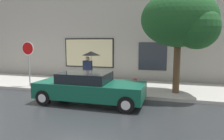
{
  "coord_description": "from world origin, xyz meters",
  "views": [
    {
      "loc": [
        3.91,
        -8.17,
        2.59
      ],
      "look_at": [
        1.06,
        1.8,
        1.2
      ],
      "focal_mm": 33.0,
      "sensor_mm": 36.0,
      "label": 1
    }
  ],
  "objects_px": {
    "parked_car": "(89,88)",
    "fire_hydrant": "(135,86)",
    "pedestrian_with_umbrella": "(90,58)",
    "street_tree": "(182,21)",
    "stop_sign": "(28,55)"
  },
  "relations": [
    {
      "from": "parked_car",
      "to": "fire_hydrant",
      "type": "height_order",
      "value": "parked_car"
    },
    {
      "from": "pedestrian_with_umbrella",
      "to": "street_tree",
      "type": "relative_size",
      "value": 0.4
    },
    {
      "from": "stop_sign",
      "to": "fire_hydrant",
      "type": "bearing_deg",
      "value": 1.44
    },
    {
      "from": "street_tree",
      "to": "parked_car",
      "type": "bearing_deg",
      "value": -149.94
    },
    {
      "from": "fire_hydrant",
      "to": "stop_sign",
      "type": "distance_m",
      "value": 6.1
    },
    {
      "from": "parked_car",
      "to": "stop_sign",
      "type": "height_order",
      "value": "stop_sign"
    },
    {
      "from": "fire_hydrant",
      "to": "pedestrian_with_umbrella",
      "type": "height_order",
      "value": "pedestrian_with_umbrella"
    },
    {
      "from": "pedestrian_with_umbrella",
      "to": "fire_hydrant",
      "type": "bearing_deg",
      "value": -15.52
    },
    {
      "from": "parked_car",
      "to": "fire_hydrant",
      "type": "xyz_separation_m",
      "value": [
        1.67,
        1.76,
        -0.17
      ]
    },
    {
      "from": "street_tree",
      "to": "stop_sign",
      "type": "xyz_separation_m",
      "value": [
        -8.02,
        -0.57,
        -1.66
      ]
    },
    {
      "from": "stop_sign",
      "to": "pedestrian_with_umbrella",
      "type": "bearing_deg",
      "value": 14.94
    },
    {
      "from": "street_tree",
      "to": "fire_hydrant",
      "type": "bearing_deg",
      "value": -168.66
    },
    {
      "from": "pedestrian_with_umbrella",
      "to": "street_tree",
      "type": "xyz_separation_m",
      "value": [
        4.72,
        -0.31,
        1.86
      ]
    },
    {
      "from": "parked_car",
      "to": "stop_sign",
      "type": "relative_size",
      "value": 1.84
    },
    {
      "from": "stop_sign",
      "to": "street_tree",
      "type": "bearing_deg",
      "value": 4.05
    }
  ]
}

